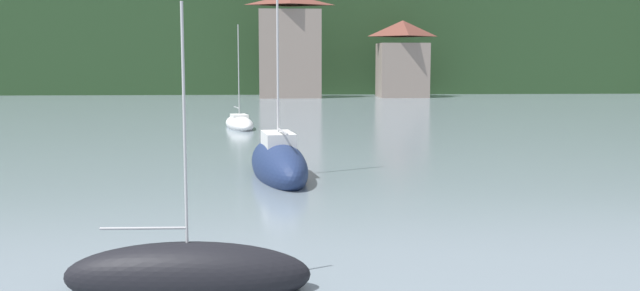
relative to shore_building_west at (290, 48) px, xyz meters
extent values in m
cube|color=#264223|center=(0.00, 34.90, 2.46)|extent=(352.00, 56.92, 15.19)
ellipsoid|color=#2D4C28|center=(-2.89, 49.13, 0.18)|extent=(246.40, 39.84, 27.97)
cube|color=gray|center=(0.00, 0.00, -0.65)|extent=(6.29, 3.11, 8.97)
pyramid|color=brown|center=(0.00, 0.00, 4.85)|extent=(6.61, 3.27, 1.09)
cube|color=gray|center=(11.78, 0.81, -2.33)|extent=(4.99, 4.72, 5.62)
pyramid|color=brown|center=(11.78, 0.81, 2.02)|extent=(5.24, 4.96, 1.65)
ellipsoid|color=navy|center=(-1.34, -49.61, -4.76)|extent=(2.54, 6.29, 1.68)
cylinder|color=#B7B7BC|center=(-1.34, -49.61, -1.09)|extent=(0.07, 0.07, 6.41)
cylinder|color=#ADADB2|center=(-1.20, -50.53, -3.53)|extent=(0.34, 1.87, 0.07)
cube|color=silver|center=(-1.34, -49.61, -3.97)|extent=(1.20, 1.88, 0.65)
ellipsoid|color=white|center=(-3.54, -32.44, -4.92)|extent=(2.41, 4.80, 0.96)
cylinder|color=#B7B7BC|center=(-3.54, -32.44, -1.96)|extent=(0.06, 0.06, 5.39)
cylinder|color=#ADADB2|center=(-3.73, -31.66, -4.01)|extent=(0.43, 1.57, 0.05)
cube|color=silver|center=(-3.54, -32.44, -4.50)|extent=(1.13, 1.44, 0.30)
ellipsoid|color=black|center=(-2.90, -61.26, -4.88)|extent=(4.17, 1.27, 1.15)
cylinder|color=#B7B7BC|center=(-2.90, -61.26, -2.44)|extent=(0.05, 0.05, 4.24)
cylinder|color=#ADADB2|center=(-3.62, -61.25, -4.05)|extent=(1.44, 0.08, 0.04)
camera|label=1|loc=(-1.37, -72.90, -1.26)|focal=39.55mm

